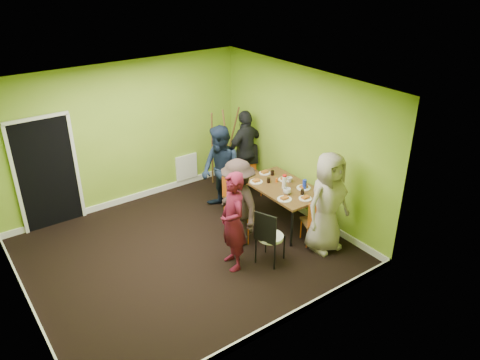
{
  "coord_description": "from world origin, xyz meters",
  "views": [
    {
      "loc": [
        -3.07,
        -5.83,
        4.59
      ],
      "look_at": [
        1.12,
        0.0,
        1.04
      ],
      "focal_mm": 35.0,
      "sensor_mm": 36.0,
      "label": 1
    }
  ],
  "objects_px": {
    "easel": "(223,149)",
    "person_standing": "(233,222)",
    "chair_left_far": "(234,193)",
    "chair_back_end": "(248,160)",
    "chair_left_near": "(246,213)",
    "person_left_near": "(238,203)",
    "dining_table": "(284,189)",
    "chair_front_end": "(315,219)",
    "thermos": "(284,182)",
    "chair_bentwood": "(269,235)",
    "person_left_far": "(221,171)",
    "orange_bottle": "(277,180)",
    "person_back_end": "(246,151)",
    "blue_bottle": "(305,184)",
    "person_front_end": "(327,203)"
  },
  "relations": [
    {
      "from": "orange_bottle",
      "to": "person_back_end",
      "type": "relative_size",
      "value": 0.05
    },
    {
      "from": "easel",
      "to": "chair_back_end",
      "type": "bearing_deg",
      "value": -58.73
    },
    {
      "from": "chair_back_end",
      "to": "chair_front_end",
      "type": "bearing_deg",
      "value": 98.83
    },
    {
      "from": "chair_left_near",
      "to": "chair_back_end",
      "type": "relative_size",
      "value": 0.92
    },
    {
      "from": "blue_bottle",
      "to": "thermos",
      "type": "bearing_deg",
      "value": 138.85
    },
    {
      "from": "person_standing",
      "to": "person_front_end",
      "type": "xyz_separation_m",
      "value": [
        1.54,
        -0.49,
        0.06
      ]
    },
    {
      "from": "person_standing",
      "to": "person_back_end",
      "type": "distance_m",
      "value": 2.73
    },
    {
      "from": "person_left_near",
      "to": "thermos",
      "type": "bearing_deg",
      "value": 98.97
    },
    {
      "from": "chair_back_end",
      "to": "person_back_end",
      "type": "relative_size",
      "value": 0.57
    },
    {
      "from": "chair_left_far",
      "to": "chair_back_end",
      "type": "bearing_deg",
      "value": 112.58
    },
    {
      "from": "easel",
      "to": "person_standing",
      "type": "xyz_separation_m",
      "value": [
        -1.46,
        -2.44,
        -0.04
      ]
    },
    {
      "from": "chair_bentwood",
      "to": "blue_bottle",
      "type": "distance_m",
      "value": 1.39
    },
    {
      "from": "person_left_near",
      "to": "blue_bottle",
      "type": "bearing_deg",
      "value": 88.22
    },
    {
      "from": "thermos",
      "to": "person_standing",
      "type": "relative_size",
      "value": 0.14
    },
    {
      "from": "thermos",
      "to": "person_back_end",
      "type": "bearing_deg",
      "value": 78.95
    },
    {
      "from": "dining_table",
      "to": "chair_bentwood",
      "type": "relative_size",
      "value": 1.54
    },
    {
      "from": "chair_back_end",
      "to": "chair_front_end",
      "type": "relative_size",
      "value": 1.13
    },
    {
      "from": "thermos",
      "to": "blue_bottle",
      "type": "height_order",
      "value": "thermos"
    },
    {
      "from": "chair_bentwood",
      "to": "person_left_near",
      "type": "xyz_separation_m",
      "value": [
        -0.06,
        0.74,
        0.25
      ]
    },
    {
      "from": "dining_table",
      "to": "chair_front_end",
      "type": "height_order",
      "value": "chair_front_end"
    },
    {
      "from": "chair_left_far",
      "to": "easel",
      "type": "distance_m",
      "value": 1.4
    },
    {
      "from": "dining_table",
      "to": "person_standing",
      "type": "xyz_separation_m",
      "value": [
        -1.51,
        -0.56,
        0.12
      ]
    },
    {
      "from": "dining_table",
      "to": "orange_bottle",
      "type": "xyz_separation_m",
      "value": [
        0.0,
        0.21,
        0.09
      ]
    },
    {
      "from": "chair_front_end",
      "to": "thermos",
      "type": "distance_m",
      "value": 0.9
    },
    {
      "from": "chair_left_far",
      "to": "chair_bentwood",
      "type": "relative_size",
      "value": 0.96
    },
    {
      "from": "chair_back_end",
      "to": "blue_bottle",
      "type": "distance_m",
      "value": 1.71
    },
    {
      "from": "person_back_end",
      "to": "blue_bottle",
      "type": "bearing_deg",
      "value": 82.01
    },
    {
      "from": "chair_left_far",
      "to": "person_left_near",
      "type": "distance_m",
      "value": 0.92
    },
    {
      "from": "blue_bottle",
      "to": "chair_back_end",
      "type": "bearing_deg",
      "value": 89.48
    },
    {
      "from": "chair_back_end",
      "to": "chair_front_end",
      "type": "height_order",
      "value": "chair_back_end"
    },
    {
      "from": "chair_left_far",
      "to": "person_back_end",
      "type": "relative_size",
      "value": 0.54
    },
    {
      "from": "person_standing",
      "to": "thermos",
      "type": "bearing_deg",
      "value": 121.44
    },
    {
      "from": "dining_table",
      "to": "chair_front_end",
      "type": "bearing_deg",
      "value": -92.15
    },
    {
      "from": "chair_left_near",
      "to": "person_left_near",
      "type": "xyz_separation_m",
      "value": [
        -0.19,
        -0.04,
        0.27
      ]
    },
    {
      "from": "easel",
      "to": "person_left_far",
      "type": "distance_m",
      "value": 1.12
    },
    {
      "from": "chair_bentwood",
      "to": "chair_front_end",
      "type": "bearing_deg",
      "value": 64.92
    },
    {
      "from": "chair_front_end",
      "to": "person_left_near",
      "type": "height_order",
      "value": "person_left_near"
    },
    {
      "from": "orange_bottle",
      "to": "chair_back_end",
      "type": "bearing_deg",
      "value": 78.58
    },
    {
      "from": "person_standing",
      "to": "person_left_near",
      "type": "distance_m",
      "value": 0.64
    },
    {
      "from": "person_left_far",
      "to": "chair_left_near",
      "type": "bearing_deg",
      "value": -9.1
    },
    {
      "from": "chair_front_end",
      "to": "thermos",
      "type": "height_order",
      "value": "thermos"
    },
    {
      "from": "chair_left_far",
      "to": "chair_back_end",
      "type": "xyz_separation_m",
      "value": [
        0.88,
        0.74,
        0.17
      ]
    },
    {
      "from": "chair_back_end",
      "to": "blue_bottle",
      "type": "relative_size",
      "value": 5.53
    },
    {
      "from": "person_standing",
      "to": "person_left_far",
      "type": "bearing_deg",
      "value": 165.14
    },
    {
      "from": "easel",
      "to": "person_left_near",
      "type": "bearing_deg",
      "value": -117.5
    },
    {
      "from": "person_standing",
      "to": "person_left_far",
      "type": "xyz_separation_m",
      "value": [
        0.8,
        1.54,
        0.05
      ]
    },
    {
      "from": "chair_left_far",
      "to": "chair_bentwood",
      "type": "bearing_deg",
      "value": -31.67
    },
    {
      "from": "dining_table",
      "to": "person_standing",
      "type": "height_order",
      "value": "person_standing"
    },
    {
      "from": "chair_back_end",
      "to": "person_standing",
      "type": "height_order",
      "value": "person_standing"
    },
    {
      "from": "chair_front_end",
      "to": "chair_bentwood",
      "type": "relative_size",
      "value": 0.9
    }
  ]
}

